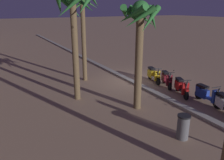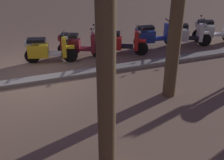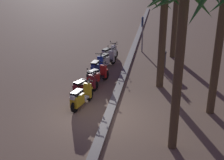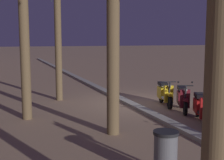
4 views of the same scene
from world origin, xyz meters
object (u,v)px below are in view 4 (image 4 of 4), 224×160
(scooter_red_mid_centre, at_px, (201,107))
(scooter_yellow_far_back, at_px, (164,93))
(scooter_maroon_mid_front, at_px, (183,98))
(litter_bin, at_px, (165,155))

(scooter_red_mid_centre, xyz_separation_m, scooter_yellow_far_back, (2.62, -0.13, 0.01))
(scooter_red_mid_centre, relative_size, scooter_maroon_mid_front, 1.03)
(scooter_yellow_far_back, distance_m, litter_bin, 6.84)
(scooter_maroon_mid_front, relative_size, scooter_yellow_far_back, 0.92)
(scooter_maroon_mid_front, bearing_deg, scooter_red_mid_centre, 170.02)
(scooter_red_mid_centre, xyz_separation_m, litter_bin, (-3.34, 3.25, 0.03))
(scooter_red_mid_centre, distance_m, scooter_yellow_far_back, 2.62)
(scooter_red_mid_centre, distance_m, scooter_maroon_mid_front, 1.52)
(litter_bin, bearing_deg, scooter_maroon_mid_front, -35.99)
(scooter_yellow_far_back, relative_size, litter_bin, 1.87)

